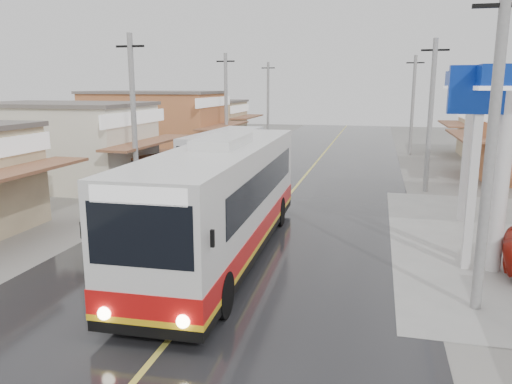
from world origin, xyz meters
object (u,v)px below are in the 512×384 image
(cyclist, at_px, (193,193))
(tricycle_far, at_px, (161,161))
(tricycle_near, at_px, (150,170))
(coach_bus, at_px, (224,199))
(second_bus, at_px, (225,156))
(tyre_stack, at_px, (93,216))

(cyclist, xyz_separation_m, tricycle_far, (-5.16, 7.84, 0.20))
(tricycle_near, bearing_deg, coach_bus, -31.02)
(coach_bus, bearing_deg, second_bus, 105.59)
(cyclist, distance_m, tricycle_near, 5.51)
(tricycle_near, height_order, tyre_stack, tricycle_near)
(coach_bus, relative_size, cyclist, 6.04)
(cyclist, height_order, tricycle_near, cyclist)
(cyclist, xyz_separation_m, tricycle_near, (-3.97, 3.80, 0.32))
(tricycle_far, bearing_deg, cyclist, -66.20)
(coach_bus, bearing_deg, cyclist, 117.96)
(second_bus, bearing_deg, tyre_stack, -104.82)
(second_bus, height_order, tyre_stack, second_bus)
(cyclist, relative_size, tricycle_far, 1.03)
(second_bus, bearing_deg, tricycle_near, -140.60)
(coach_bus, height_order, tyre_stack, coach_bus)
(cyclist, height_order, tyre_stack, cyclist)
(cyclist, bearing_deg, coach_bus, -73.19)
(tricycle_far, distance_m, tyre_stack, 11.10)
(second_bus, xyz_separation_m, tricycle_near, (-3.51, -2.68, -0.57))
(coach_bus, relative_size, tyre_stack, 14.88)
(coach_bus, xyz_separation_m, second_bus, (-3.85, 12.45, -0.34))
(second_bus, bearing_deg, tricycle_far, 165.90)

